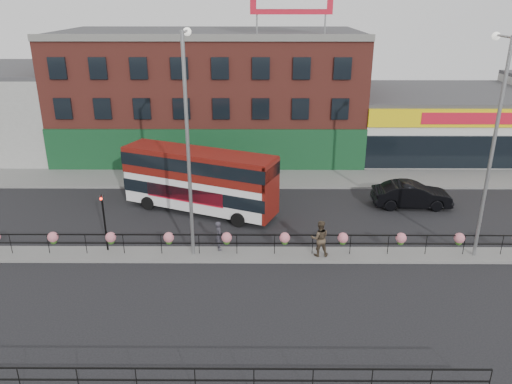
{
  "coord_description": "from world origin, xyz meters",
  "views": [
    {
      "loc": [
        0.15,
        -23.51,
        12.89
      ],
      "look_at": [
        0.0,
        3.0,
        2.5
      ],
      "focal_mm": 35.0,
      "sensor_mm": 36.0,
      "label": 1
    }
  ],
  "objects_px": {
    "double_decker_bus": "(200,175)",
    "pedestrian_a": "(219,236)",
    "lamp_column_east": "(493,132)",
    "car": "(412,195)",
    "lamp_column_west": "(188,129)",
    "pedestrian_b": "(320,238)"
  },
  "relations": [
    {
      "from": "double_decker_bus",
      "to": "car",
      "type": "bearing_deg",
      "value": 3.56
    },
    {
      "from": "pedestrian_b",
      "to": "lamp_column_west",
      "type": "relative_size",
      "value": 0.17
    },
    {
      "from": "pedestrian_a",
      "to": "lamp_column_west",
      "type": "xyz_separation_m",
      "value": [
        -1.34,
        -0.24,
        5.92
      ]
    },
    {
      "from": "pedestrian_b",
      "to": "lamp_column_west",
      "type": "bearing_deg",
      "value": -4.57
    },
    {
      "from": "double_decker_bus",
      "to": "pedestrian_a",
      "type": "bearing_deg",
      "value": -73.82
    },
    {
      "from": "pedestrian_b",
      "to": "double_decker_bus",
      "type": "bearing_deg",
      "value": -42.63
    },
    {
      "from": "double_decker_bus",
      "to": "car",
      "type": "distance_m",
      "value": 13.85
    },
    {
      "from": "car",
      "to": "pedestrian_a",
      "type": "distance_m",
      "value": 13.69
    },
    {
      "from": "double_decker_bus",
      "to": "pedestrian_b",
      "type": "relative_size",
      "value": 5.1
    },
    {
      "from": "double_decker_bus",
      "to": "pedestrian_a",
      "type": "height_order",
      "value": "double_decker_bus"
    },
    {
      "from": "pedestrian_a",
      "to": "lamp_column_west",
      "type": "height_order",
      "value": "lamp_column_west"
    },
    {
      "from": "double_decker_bus",
      "to": "lamp_column_east",
      "type": "relative_size",
      "value": 0.9
    },
    {
      "from": "pedestrian_a",
      "to": "lamp_column_west",
      "type": "relative_size",
      "value": 0.14
    },
    {
      "from": "car",
      "to": "lamp_column_east",
      "type": "height_order",
      "value": "lamp_column_east"
    },
    {
      "from": "double_decker_bus",
      "to": "pedestrian_a",
      "type": "xyz_separation_m",
      "value": [
        1.59,
        -5.47,
        -1.51
      ]
    },
    {
      "from": "double_decker_bus",
      "to": "lamp_column_east",
      "type": "distance_m",
      "value": 16.74
    },
    {
      "from": "lamp_column_west",
      "to": "pedestrian_a",
      "type": "bearing_deg",
      "value": 9.96
    },
    {
      "from": "lamp_column_west",
      "to": "car",
      "type": "bearing_deg",
      "value": 25.94
    },
    {
      "from": "car",
      "to": "double_decker_bus",
      "type": "bearing_deg",
      "value": 94.74
    },
    {
      "from": "lamp_column_east",
      "to": "lamp_column_west",
      "type": "bearing_deg",
      "value": 179.86
    },
    {
      "from": "double_decker_bus",
      "to": "lamp_column_west",
      "type": "relative_size",
      "value": 0.89
    },
    {
      "from": "double_decker_bus",
      "to": "pedestrian_a",
      "type": "relative_size",
      "value": 6.14
    }
  ]
}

